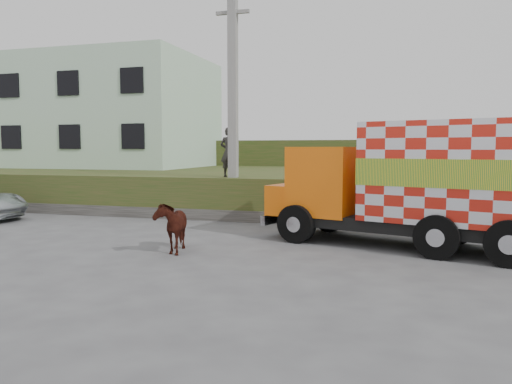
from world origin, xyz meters
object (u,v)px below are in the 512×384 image
(utility_pole, at_px, (233,104))
(cargo_truck, at_px, (417,184))
(cow, at_px, (171,226))
(pedestrian, at_px, (229,152))

(utility_pole, distance_m, cargo_truck, 7.46)
(cow, distance_m, pedestrian, 6.17)
(pedestrian, bearing_deg, cargo_truck, 149.61)
(utility_pole, bearing_deg, pedestrian, 138.82)
(cargo_truck, relative_size, cow, 4.97)
(utility_pole, height_order, cow, utility_pole)
(utility_pole, xyz_separation_m, cargo_truck, (6.12, -3.50, -2.44))
(pedestrian, bearing_deg, utility_pole, 138.70)
(utility_pole, bearing_deg, cow, -86.48)
(utility_pole, height_order, cargo_truck, utility_pole)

